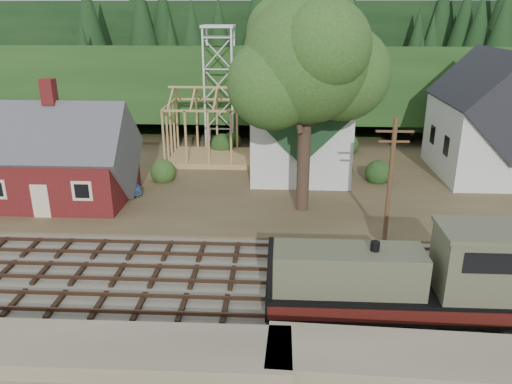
{
  "coord_description": "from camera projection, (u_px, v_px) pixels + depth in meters",
  "views": [
    {
      "loc": [
        0.45,
        -23.53,
        13.84
      ],
      "look_at": [
        -1.11,
        6.0,
        3.0
      ],
      "focal_mm": 35.0,
      "sensor_mm": 36.0,
      "label": 1
    }
  ],
  "objects": [
    {
      "name": "ground",
      "position": [
        271.0,
        283.0,
        26.85
      ],
      "size": [
        140.0,
        140.0,
        0.0
      ],
      "primitive_type": "plane",
      "color": "#384C1E",
      "rests_on": "ground"
    },
    {
      "name": "railroad_bed",
      "position": [
        271.0,
        282.0,
        26.82
      ],
      "size": [
        64.0,
        11.0,
        0.16
      ],
      "primitive_type": "cube",
      "color": "#726B5B",
      "rests_on": "ground"
    },
    {
      "name": "village_flat",
      "position": [
        276.0,
        176.0,
        43.68
      ],
      "size": [
        64.0,
        26.0,
        0.3
      ],
      "primitive_type": "cube",
      "color": "brown",
      "rests_on": "ground"
    },
    {
      "name": "hillside",
      "position": [
        279.0,
        120.0,
        66.23
      ],
      "size": [
        70.0,
        28.96,
        12.74
      ],
      "primitive_type": "cube",
      "rotation": [
        -0.17,
        0.0,
        0.0
      ],
      "color": "#1E3F19",
      "rests_on": "ground"
    },
    {
      "name": "ridge",
      "position": [
        280.0,
        100.0,
        81.23
      ],
      "size": [
        80.0,
        20.0,
        12.0
      ],
      "primitive_type": "cube",
      "color": "black",
      "rests_on": "ground"
    },
    {
      "name": "depot",
      "position": [
        59.0,
        162.0,
        36.85
      ],
      "size": [
        10.8,
        7.41,
        9.0
      ],
      "color": "#551316",
      "rests_on": "village_flat"
    },
    {
      "name": "church",
      "position": [
        300.0,
        115.0,
        43.42
      ],
      "size": [
        8.4,
        15.17,
        13.0
      ],
      "color": "silver",
      "rests_on": "village_flat"
    },
    {
      "name": "farmhouse",
      "position": [
        490.0,
        123.0,
        42.1
      ],
      "size": [
        8.4,
        10.8,
        10.6
      ],
      "color": "silver",
      "rests_on": "village_flat"
    },
    {
      "name": "timber_frame",
      "position": [
        213.0,
        130.0,
        46.65
      ],
      "size": [
        8.2,
        6.2,
        6.99
      ],
      "color": "tan",
      "rests_on": "village_flat"
    },
    {
      "name": "lattice_tower",
      "position": [
        219.0,
        50.0,
        49.95
      ],
      "size": [
        3.2,
        3.2,
        12.12
      ],
      "color": "silver",
      "rests_on": "village_flat"
    },
    {
      "name": "big_tree",
      "position": [
        309.0,
        68.0,
        32.68
      ],
      "size": [
        10.9,
        8.4,
        14.7
      ],
      "color": "#38281E",
      "rests_on": "village_flat"
    },
    {
      "name": "telegraph_pole_near",
      "position": [
        390.0,
        180.0,
        29.92
      ],
      "size": [
        2.2,
        0.28,
        8.0
      ],
      "color": "#4C331E",
      "rests_on": "ground"
    },
    {
      "name": "locomotive",
      "position": [
        403.0,
        281.0,
        23.02
      ],
      "size": [
        11.54,
        2.88,
        4.63
      ],
      "color": "black",
      "rests_on": "railroad_bed"
    },
    {
      "name": "car_blue",
      "position": [
        127.0,
        183.0,
        39.38
      ],
      "size": [
        3.26,
        4.23,
        1.34
      ],
      "primitive_type": "imported",
      "rotation": [
        0.0,
        0.0,
        0.49
      ],
      "color": "#527CB1",
      "rests_on": "village_flat"
    },
    {
      "name": "patio_set",
      "position": [
        68.0,
        182.0,
        35.11
      ],
      "size": [
        2.25,
        2.25,
        2.5
      ],
      "color": "silver",
      "rests_on": "village_flat"
    }
  ]
}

